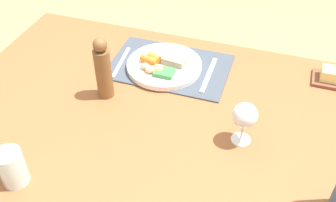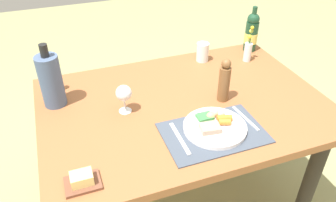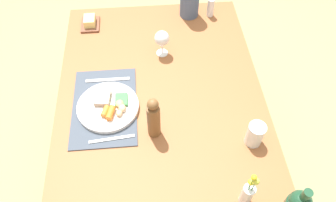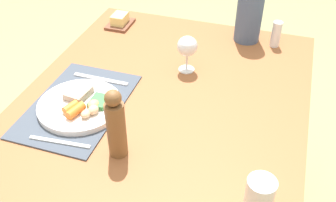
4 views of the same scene
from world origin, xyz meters
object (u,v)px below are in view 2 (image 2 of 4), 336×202
Objects in this scene: wine_bottle at (251,33)px; water_tumbler at (203,53)px; knife at (245,118)px; cooler_bottle at (51,80)px; salt_shaker at (56,82)px; dinner_plate at (215,126)px; butter_dish at (82,180)px; wine_glass at (124,94)px; pepper_mill at (224,81)px; dining_table at (184,120)px; flower_vase at (248,50)px; fork at (180,138)px.

wine_bottle is 2.52× the size of water_tumbler.
water_tumbler is at bearing 79.37° from knife.
cooler_bottle is 2.93× the size of salt_shaker.
salt_shaker reaches higher than dinner_plate.
water_tumbler is (0.22, 0.61, 0.03)m from dinner_plate.
wine_glass is (0.26, 0.39, 0.08)m from butter_dish.
pepper_mill is at bearing -25.57° from salt_shaker.
flower_vase is (0.52, 0.28, 0.18)m from dining_table.
knife is 0.59m from flower_vase.
pepper_mill reaches higher than wine_glass.
flower_vase is (0.25, -0.09, 0.02)m from water_tumbler.
wine_bottle is at bearing 53.42° from flower_vase.
wine_glass reaches higher than knife.
knife is at bearing -122.52° from wine_bottle.
cooler_bottle is at bearing 149.74° from wine_glass.
wine_glass is 0.35m from cooler_bottle.
dinner_plate is at bearing 3.74° from fork.
dining_table is at bearing -19.05° from cooler_bottle.
fork is at bearing -116.16° from dining_table.
water_tumbler is 0.89m from cooler_bottle.
salt_shaker is (-1.10, 0.05, -0.02)m from flower_vase.
dinner_plate is at bearing -132.42° from flower_vase.
wine_glass is 0.42m from salt_shaker.
flower_vase reaches higher than dinner_plate.
butter_dish is 0.47m from wine_glass.
pepper_mill is 2.03× the size of water_tumbler.
dining_table is 10.75× the size of butter_dish.
knife is 1.50× the size of butter_dish.
cooler_bottle reaches higher than flower_vase.
cooler_bottle is 1.12m from flower_vase.
dinner_plate is at bearing -109.98° from water_tumbler.
flower_vase is 2.04× the size of salt_shaker.
dinner_plate is 1.23× the size of pepper_mill.
pepper_mill is (0.74, 0.32, 0.09)m from butter_dish.
fork is 0.74m from salt_shaker.
knife is 0.21m from pepper_mill.
knife is at bearing 4.69° from fork.
butter_dish reaches higher than dining_table.
butter_dish is at bearing -146.79° from dining_table.
salt_shaker reaches higher than dining_table.
salt_shaker reaches higher than fork.
fork is at bearing -138.43° from wine_bottle.
cooler_bottle is (-0.05, 0.56, 0.11)m from butter_dish.
wine_glass is 0.45× the size of cooler_bottle.
butter_dish is (-0.76, -0.13, 0.01)m from knife.
flower_vase is (1.07, 0.64, 0.05)m from butter_dish.
wine_bottle reaches higher than salt_shaker.
water_tumbler is 0.85m from salt_shaker.
dinner_plate is 2.50× the size of water_tumbler.
dinner_plate is 0.61m from butter_dish.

